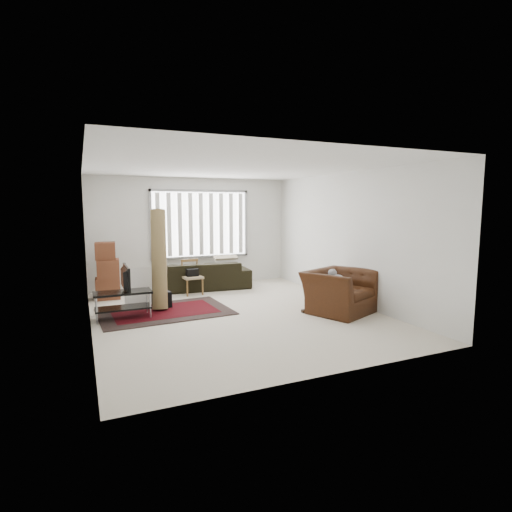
{
  "coord_description": "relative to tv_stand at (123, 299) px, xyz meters",
  "views": [
    {
      "loc": [
        -2.58,
        -6.81,
        2.01
      ],
      "look_at": [
        0.48,
        0.15,
        1.05
      ],
      "focal_mm": 28.0,
      "sensor_mm": 36.0,
      "label": 1
    }
  ],
  "objects": [
    {
      "name": "side_chair",
      "position": [
        1.65,
        1.46,
        0.08
      ],
      "size": [
        0.45,
        0.45,
        0.79
      ],
      "rotation": [
        0.0,
        0.0,
        0.05
      ],
      "color": "tan",
      "rests_on": "ground"
    },
    {
      "name": "armchair",
      "position": [
        3.81,
        -1.19,
        0.1
      ],
      "size": [
        1.54,
        1.46,
        0.91
      ],
      "rotation": [
        0.0,
        0.0,
        0.4
      ],
      "color": "#3A1C0B",
      "rests_on": "ground"
    },
    {
      "name": "white_flatpack",
      "position": [
        0.42,
        0.96,
        0.02
      ],
      "size": [
        0.64,
        0.4,
        0.75
      ],
      "primitive_type": "cube",
      "rotation": [
        -0.24,
        0.0,
        -0.25
      ],
      "color": "silver",
      "rests_on": "ground"
    },
    {
      "name": "subwoofer",
      "position": [
        0.77,
        0.48,
        -0.18
      ],
      "size": [
        0.36,
        0.36,
        0.31
      ],
      "primitive_type": "cube",
      "rotation": [
        0.0,
        0.0,
        0.17
      ],
      "color": "black",
      "rests_on": "persian_rug"
    },
    {
      "name": "tv",
      "position": [
        0.0,
        -0.0,
        0.37
      ],
      "size": [
        0.1,
        0.8,
        0.46
      ],
      "primitive_type": "imported",
      "rotation": [
        0.0,
        0.0,
        1.57
      ],
      "color": "black",
      "rests_on": "tv_stand"
    },
    {
      "name": "tv_stand",
      "position": [
        0.0,
        0.0,
        0.0
      ],
      "size": [
        0.99,
        0.45,
        0.5
      ],
      "color": "black",
      "rests_on": "ground"
    },
    {
      "name": "rolled_rug",
      "position": [
        0.74,
        0.48,
        0.62
      ],
      "size": [
        0.43,
        0.77,
        1.96
      ],
      "primitive_type": "cylinder",
      "rotation": [
        -0.23,
        0.0,
        -0.2
      ],
      "color": "olive",
      "rests_on": "ground"
    },
    {
      "name": "sofa",
      "position": [
        2.03,
        1.94,
        0.08
      ],
      "size": [
        2.34,
        1.19,
        0.87
      ],
      "primitive_type": "imported",
      "rotation": [
        0.0,
        0.0,
        3.05
      ],
      "color": "black",
      "rests_on": "ground"
    },
    {
      "name": "persian_rug",
      "position": [
        0.76,
        0.14,
        -0.35
      ],
      "size": [
        2.47,
        1.72,
        0.02
      ],
      "color": "black",
      "rests_on": "ground"
    },
    {
      "name": "room",
      "position": [
        1.98,
        -0.0,
        1.4
      ],
      "size": [
        6.0,
        6.02,
        2.71
      ],
      "color": "beige",
      "rests_on": "ground"
    },
    {
      "name": "moving_boxes",
      "position": [
        -0.14,
        1.77,
        0.21
      ],
      "size": [
        0.53,
        0.49,
        1.23
      ],
      "color": "brown",
      "rests_on": "ground"
    }
  ]
}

